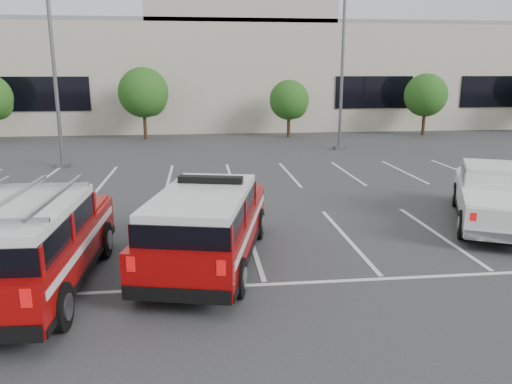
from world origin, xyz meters
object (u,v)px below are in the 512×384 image
at_px(tree_mid_left, 145,94).
at_px(fire_chief_suv, 207,230).
at_px(light_pole_left, 53,58).
at_px(tree_right, 426,97).
at_px(convention_building, 215,69).
at_px(tree_mid_right, 290,101).
at_px(ladder_suv, 31,252).
at_px(light_pole_mid, 343,60).
at_px(white_pickup, 493,201).

bearing_deg(tree_mid_left, fire_chief_suv, -81.06).
bearing_deg(light_pole_left, tree_right, 23.51).
bearing_deg(convention_building, tree_mid_left, -117.40).
relative_size(tree_mid_right, ladder_suv, 0.69).
height_order(tree_right, light_pole_mid, light_pole_mid).
distance_m(convention_building, ladder_suv, 35.08).
bearing_deg(convention_building, light_pole_left, -112.39).
bearing_deg(convention_building, fire_chief_suv, -92.40).
bearing_deg(tree_mid_left, tree_mid_right, -0.00).
xyz_separation_m(convention_building, fire_chief_suv, (-1.39, -33.30, -3.87)).
relative_size(convention_building, light_pole_left, 5.86).
relative_size(light_pole_left, fire_chief_suv, 1.65).
height_order(tree_mid_left, fire_chief_suv, tree_mid_left).
height_order(tree_mid_right, white_pickup, tree_mid_right).
bearing_deg(white_pickup, ladder_suv, -138.73).
height_order(light_pole_left, light_pole_mid, same).
bearing_deg(light_pole_mid, light_pole_left, -165.07).
distance_m(light_pole_left, light_pole_mid, 15.52).
xyz_separation_m(light_pole_left, ladder_suv, (3.08, -14.63, -4.28)).
xyz_separation_m(white_pickup, ladder_suv, (-12.46, -3.51, 0.20)).
bearing_deg(tree_mid_right, light_pole_left, -142.50).
xyz_separation_m(light_pole_mid, white_pickup, (0.54, -15.12, -4.48)).
xyz_separation_m(tree_mid_left, light_pole_left, (-3.09, -10.05, 2.14)).
bearing_deg(tree_right, light_pole_mid, -143.23).
height_order(white_pickup, ladder_suv, ladder_suv).
bearing_deg(ladder_suv, light_pole_mid, 59.24).
height_order(tree_mid_right, fire_chief_suv, tree_mid_right).
relative_size(convention_building, ladder_suv, 10.34).
bearing_deg(light_pole_left, white_pickup, -35.58).
distance_m(fire_chief_suv, ladder_suv, 3.90).
distance_m(convention_building, tree_mid_left, 11.19).
xyz_separation_m(convention_building, tree_right, (14.91, -9.82, -1.95)).
xyz_separation_m(convention_building, tree_mid_left, (-5.09, -9.82, -1.68)).
xyz_separation_m(tree_mid_left, tree_mid_right, (10.00, -0.00, -0.54)).
distance_m(tree_mid_right, white_pickup, 21.38).
relative_size(light_pole_left, light_pole_mid, 1.00).
relative_size(tree_right, light_pole_left, 0.43).
height_order(fire_chief_suv, white_pickup, fire_chief_suv).
bearing_deg(tree_mid_right, convention_building, 116.57).
xyz_separation_m(tree_mid_right, light_pole_mid, (1.91, -6.05, 2.68)).
bearing_deg(tree_mid_right, fire_chief_suv, -105.03).
bearing_deg(tree_right, white_pickup, -109.63).
relative_size(tree_mid_left, light_pole_mid, 0.47).
bearing_deg(light_pole_mid, tree_mid_right, 107.52).
xyz_separation_m(tree_mid_right, white_pickup, (2.45, -21.16, -1.80)).
bearing_deg(tree_right, ladder_suv, -129.04).
bearing_deg(light_pole_mid, white_pickup, -87.95).
distance_m(tree_mid_right, light_pole_left, 16.72).
xyz_separation_m(convention_building, light_pole_left, (-8.18, -19.86, 0.47)).
distance_m(tree_mid_left, tree_right, 20.00).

